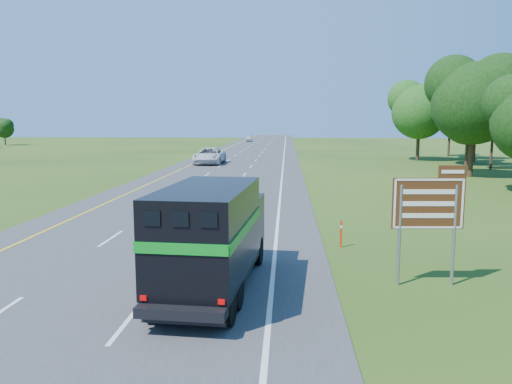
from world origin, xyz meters
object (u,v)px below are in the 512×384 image
at_px(white_suv, 209,156).
at_px(far_car, 249,139).
at_px(exit_sign, 429,208).
at_px(horse_truck, 212,234).

xyz_separation_m(white_suv, far_car, (-0.33, 68.20, -0.28)).
relative_size(far_car, exit_sign, 1.09).
bearing_deg(exit_sign, horse_truck, -175.01).
distance_m(horse_truck, white_suv, 46.25).
bearing_deg(exit_sign, far_car, 93.63).
height_order(far_car, exit_sign, exit_sign).
distance_m(far_car, exit_sign, 113.78).
bearing_deg(white_suv, exit_sign, -71.94).
height_order(white_suv, far_car, white_suv).
xyz_separation_m(horse_truck, white_suv, (-7.19, 45.68, -0.77)).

